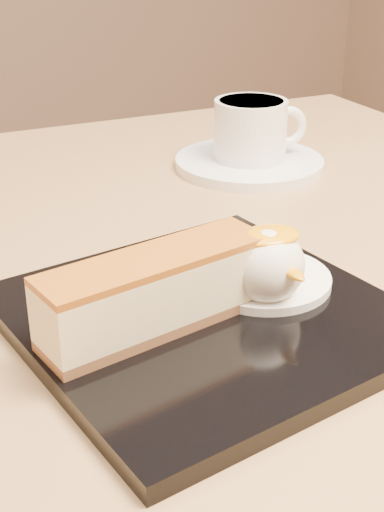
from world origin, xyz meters
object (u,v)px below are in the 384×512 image
cheesecake (156,291)px  coffee_cup (252,128)px  table (199,421)px  dessert_plate (206,317)px  ice_cream_scoop (267,266)px  saucer (249,163)px

cheesecake → coffee_cup: coffee_cup is taller
table → dessert_plate: 0.19m
dessert_plate → ice_cream_scoop: (0.04, -0.01, 0.03)m
dessert_plate → ice_cream_scoop: 0.05m
saucer → table: bearing=-129.1°
table → coffee_cup: bearing=50.5°
table → cheesecake: 0.23m
ice_cream_scoop → saucer: (0.14, 0.26, -0.03)m
table → coffee_cup: coffee_cup is taller
dessert_plate → saucer: bearing=55.7°
table → coffee_cup: 0.29m
coffee_cup → table: bearing=-121.2°
cheesecake → ice_cream_scoop: (0.07, 0.00, 0.00)m
table → ice_cream_scoop: bearing=-89.9°
coffee_cup → saucer: bearing=-180.0°
dessert_plate → coffee_cup: coffee_cup is taller
coffee_cup → dessert_plate: bearing=-116.3°
dessert_plate → coffee_cup: (0.18, 0.26, 0.03)m
dessert_plate → coffee_cup: 0.31m
saucer → coffee_cup: size_ratio=1.55×
dessert_plate → saucer: size_ratio=1.47×
table → saucer: (0.14, 0.17, 0.16)m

